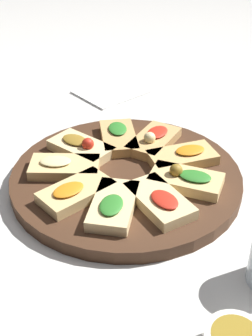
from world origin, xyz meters
name	(u,v)px	position (x,y,z in m)	size (l,w,h in m)	color
ground_plane	(126,183)	(0.00, 0.00, 0.00)	(3.00, 3.00, 0.00)	silver
serving_board	(126,178)	(0.00, 0.00, 0.01)	(0.40, 0.40, 0.02)	#422819
focaccia_slice_0	(64,167)	(0.09, -0.05, 0.03)	(0.13, 0.11, 0.02)	#DBB775
focaccia_slice_1	(76,192)	(0.10, 0.02, 0.03)	(0.13, 0.09, 0.02)	#DBB775
focaccia_slice_2	(113,205)	(0.07, 0.08, 0.03)	(0.12, 0.13, 0.02)	#E5C689
focaccia_slice_3	(161,200)	(0.00, 0.11, 0.03)	(0.07, 0.12, 0.02)	#E5C689
focaccia_slice_4	(186,179)	(-0.07, 0.08, 0.03)	(0.12, 0.13, 0.04)	#DBB775
focaccia_slice_5	(183,157)	(-0.10, 0.02, 0.03)	(0.13, 0.08, 0.02)	tan
focaccia_slice_6	(154,140)	(-0.09, -0.05, 0.03)	(0.13, 0.11, 0.04)	tan
focaccia_slice_7	(119,137)	(-0.04, -0.10, 0.03)	(0.10, 0.13, 0.02)	tan
focaccia_slice_8	(81,147)	(0.04, -0.10, 0.03)	(0.10, 0.13, 0.04)	#E5C689
napkin_stack	(111,91)	(-0.15, -0.35, 0.00)	(0.15, 0.13, 0.01)	white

